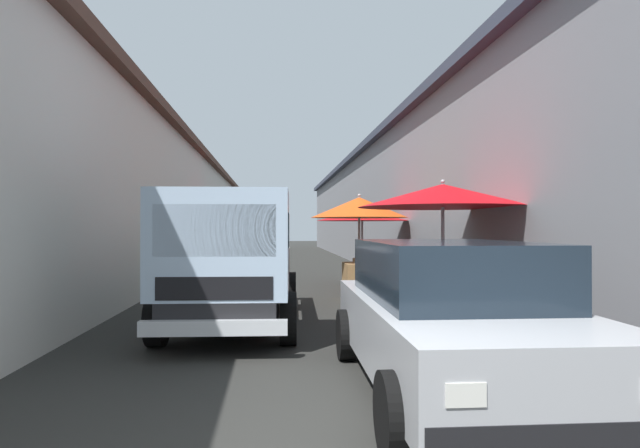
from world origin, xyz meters
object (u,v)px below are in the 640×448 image
object	(u,v)px
fruit_stall_near_left	(359,221)
plastic_stool	(394,278)
hatchback_car	(451,316)
delivery_truck	(230,265)
fruit_stall_far_left	(223,221)
vendor_by_crates	(209,256)
fruit_stall_near_right	(442,210)
fruit_stall_mid_lane	(363,227)

from	to	relation	value
fruit_stall_near_left	plastic_stool	bearing A→B (deg)	-40.59
plastic_stool	hatchback_car	bearing A→B (deg)	170.60
delivery_truck	fruit_stall_far_left	bearing A→B (deg)	6.04
hatchback_car	delivery_truck	bearing A→B (deg)	39.63
fruit_stall_far_left	vendor_by_crates	distance (m)	7.82
fruit_stall_far_left	hatchback_car	world-z (taller)	fruit_stall_far_left
fruit_stall_near_right	fruit_stall_mid_lane	size ratio (longest dim) A/B	1.11
fruit_stall_near_left	hatchback_car	xyz separation A→B (m)	(-6.46, 0.19, -1.00)
fruit_stall_near_left	hatchback_car	distance (m)	6.54
hatchback_car	fruit_stall_far_left	bearing A→B (deg)	13.81
fruit_stall_near_left	vendor_by_crates	size ratio (longest dim) A/B	1.44
fruit_stall_mid_lane	fruit_stall_near_left	size ratio (longest dim) A/B	1.08
fruit_stall_near_right	fruit_stall_mid_lane	distance (m)	5.71
fruit_stall_near_right	delivery_truck	distance (m)	3.57
hatchback_car	plastic_stool	xyz separation A→B (m)	(7.73, -1.28, -0.41)
fruit_stall_mid_lane	hatchback_car	distance (m)	9.20
vendor_by_crates	fruit_stall_near_right	bearing A→B (deg)	-129.91
plastic_stool	fruit_stall_near_right	bearing A→B (deg)	177.05
fruit_stall_near_right	plastic_stool	bearing A→B (deg)	-2.95
fruit_stall_near_right	hatchback_car	xyz separation A→B (m)	(-3.42, 1.06, -1.14)
fruit_stall_near_right	fruit_stall_far_left	world-z (taller)	fruit_stall_near_right
delivery_truck	vendor_by_crates	distance (m)	4.18
fruit_stall_near_right	plastic_stool	distance (m)	4.58
fruit_stall_near_left	delivery_truck	size ratio (longest dim) A/B	0.47
fruit_stall_near_left	fruit_stall_far_left	bearing A→B (deg)	24.77
fruit_stall_near_right	vendor_by_crates	xyz separation A→B (m)	(3.53, 4.22, -0.94)
fruit_stall_mid_lane	plastic_stool	size ratio (longest dim) A/B	5.81
fruit_stall_mid_lane	vendor_by_crates	world-z (taller)	fruit_stall_mid_lane
fruit_stall_mid_lane	plastic_stool	xyz separation A→B (m)	(-1.39, -0.53, -1.29)
fruit_stall_near_right	plastic_stool	xyz separation A→B (m)	(4.31, -0.22, -1.55)
fruit_stall_mid_lane	delivery_truck	distance (m)	7.03
fruit_stall_mid_lane	fruit_stall_far_left	distance (m)	7.09
fruit_stall_far_left	hatchback_car	bearing A→B (deg)	-166.19
fruit_stall_far_left	delivery_truck	world-z (taller)	fruit_stall_far_left
fruit_stall_far_left	plastic_stool	xyz separation A→B (m)	(-6.97, -4.89, -1.52)
fruit_stall_mid_lane	hatchback_car	xyz separation A→B (m)	(-9.12, 0.75, -0.88)
fruit_stall_near_right	fruit_stall_near_left	size ratio (longest dim) A/B	1.19
vendor_by_crates	plastic_stool	bearing A→B (deg)	-80.03
fruit_stall_near_right	fruit_stall_far_left	bearing A→B (deg)	22.50
hatchback_car	plastic_stool	size ratio (longest dim) A/B	9.05
fruit_stall_far_left	fruit_stall_near_left	bearing A→B (deg)	-155.23
delivery_truck	plastic_stool	size ratio (longest dim) A/B	11.46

